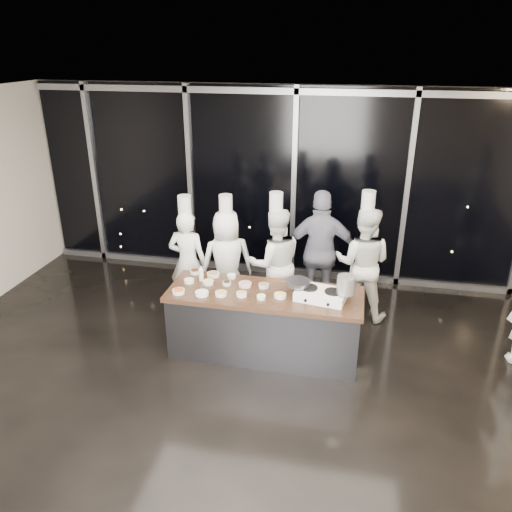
# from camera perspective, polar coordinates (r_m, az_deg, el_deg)

# --- Properties ---
(ground) EXTENTS (9.00, 9.00, 0.00)m
(ground) POSITION_cam_1_polar(r_m,az_deg,el_deg) (6.05, -0.74, -15.65)
(ground) COLOR black
(ground) RESTS_ON ground
(room_shell) EXTENTS (9.02, 7.02, 3.21)m
(room_shell) POSITION_cam_1_polar(r_m,az_deg,el_deg) (4.92, 1.13, 4.84)
(room_shell) COLOR beige
(room_shell) RESTS_ON ground
(window_wall) EXTENTS (8.90, 0.11, 3.20)m
(window_wall) POSITION_cam_1_polar(r_m,az_deg,el_deg) (8.38, 4.39, 7.99)
(window_wall) COLOR black
(window_wall) RESTS_ON ground
(demo_counter) EXTENTS (2.46, 0.86, 0.90)m
(demo_counter) POSITION_cam_1_polar(r_m,az_deg,el_deg) (6.51, 0.99, -7.65)
(demo_counter) COLOR #39393E
(demo_counter) RESTS_ON ground
(stove) EXTENTS (0.65, 0.46, 0.14)m
(stove) POSITION_cam_1_polar(r_m,az_deg,el_deg) (6.15, 7.41, -4.38)
(stove) COLOR white
(stove) RESTS_ON demo_counter
(frying_pan) EXTENTS (0.55, 0.35, 0.05)m
(frying_pan) POSITION_cam_1_polar(r_m,az_deg,el_deg) (6.19, 4.74, -3.02)
(frying_pan) COLOR slate
(frying_pan) RESTS_ON stove
(stock_pot) EXTENTS (0.25, 0.25, 0.22)m
(stock_pot) POSITION_cam_1_polar(r_m,az_deg,el_deg) (6.02, 10.26, -3.25)
(stock_pot) COLOR #ADADB0
(stock_pot) RESTS_ON stove
(prep_bowls) EXTENTS (1.42, 0.74, 0.05)m
(prep_bowls) POSITION_cam_1_polar(r_m,az_deg,el_deg) (6.41, -3.75, -3.41)
(prep_bowls) COLOR silver
(prep_bowls) RESTS_ON demo_counter
(squeeze_bottle) EXTENTS (0.06, 0.06, 0.22)m
(squeeze_bottle) POSITION_cam_1_polar(r_m,az_deg,el_deg) (6.58, -6.28, -2.00)
(squeeze_bottle) COLOR silver
(squeeze_bottle) RESTS_ON demo_counter
(chef_far_left) EXTENTS (0.58, 0.39, 1.82)m
(chef_far_left) POSITION_cam_1_polar(r_m,az_deg,el_deg) (7.45, -7.80, -0.56)
(chef_far_left) COLOR white
(chef_far_left) RESTS_ON ground
(chef_left) EXTENTS (0.92, 0.79, 1.83)m
(chef_left) POSITION_cam_1_polar(r_m,az_deg,el_deg) (7.39, -3.32, -0.61)
(chef_left) COLOR white
(chef_left) RESTS_ON ground
(chef_center) EXTENTS (0.98, 0.88, 1.90)m
(chef_center) POSITION_cam_1_polar(r_m,az_deg,el_deg) (7.25, 2.20, -0.78)
(chef_center) COLOR white
(chef_center) RESTS_ON ground
(guest) EXTENTS (1.15, 0.57, 1.88)m
(guest) POSITION_cam_1_polar(r_m,az_deg,el_deg) (7.41, 7.43, 0.41)
(guest) COLOR #121433
(guest) RESTS_ON ground
(chef_right) EXTENTS (0.91, 0.75, 1.93)m
(chef_right) POSITION_cam_1_polar(r_m,az_deg,el_deg) (7.37, 12.09, -0.74)
(chef_right) COLOR white
(chef_right) RESTS_ON ground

